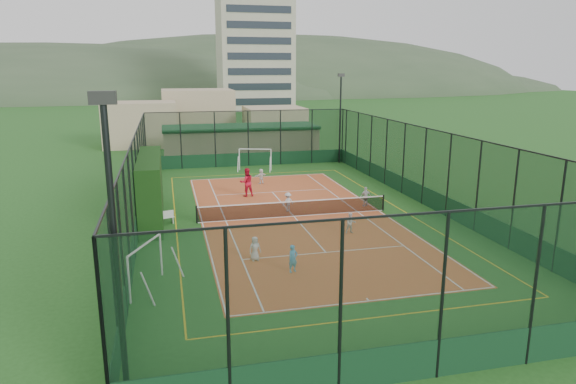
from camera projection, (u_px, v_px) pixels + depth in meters
name	position (u px, v px, depth m)	size (l,w,h in m)	color
ground	(294.00, 217.00, 30.98)	(300.00, 300.00, 0.00)	#22531C
court_slab	(294.00, 216.00, 30.98)	(11.17, 23.97, 0.01)	#B64F28
tennis_net	(294.00, 208.00, 30.85)	(11.67, 0.12, 1.06)	black
perimeter_fence	(294.00, 176.00, 30.39)	(18.12, 34.12, 5.00)	black
floodlight_sw	(117.00, 265.00, 12.37)	(0.60, 0.26, 8.25)	black
floodlight_ne	(340.00, 119.00, 47.64)	(0.60, 0.26, 8.25)	black
clubhouse	(240.00, 141.00, 51.40)	(15.20, 7.20, 3.15)	tan
apartment_tower	(254.00, 37.00, 107.65)	(15.00, 12.00, 30.00)	beige
distant_hills	(185.00, 94.00, 172.74)	(200.00, 60.00, 24.00)	#384C33
hedge_left	(151.00, 188.00, 30.18)	(1.28, 8.53, 3.73)	black
white_bench	(161.00, 218.00, 29.30)	(1.50, 0.41, 0.84)	white
futsal_goal_near	(146.00, 267.00, 20.69)	(0.84, 2.90, 1.87)	white
futsal_goal_far	(255.00, 160.00, 44.82)	(2.88, 0.84, 1.86)	white
child_near_left	(255.00, 249.00, 23.78)	(0.56, 0.37, 1.15)	silver
child_near_mid	(293.00, 259.00, 22.43)	(0.45, 0.30, 1.24)	#4CA0D9
child_near_right	(351.00, 223.00, 27.73)	(0.55, 0.43, 1.13)	silver
child_far_left	(288.00, 202.00, 31.95)	(0.78, 0.45, 1.21)	silver
child_far_right	(366.00, 197.00, 33.11)	(0.76, 0.31, 1.29)	silver
child_far_back	(261.00, 176.00, 39.61)	(1.09, 0.35, 1.18)	white
coach	(247.00, 182.00, 35.64)	(0.97, 0.76, 2.00)	red
tennis_balls	(295.00, 209.00, 32.50)	(4.50, 1.37, 0.07)	#CCE033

